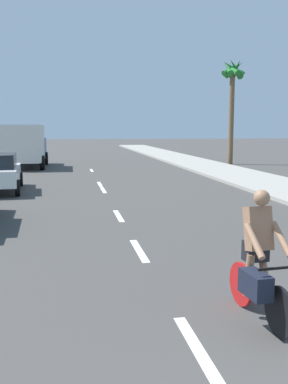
{
  "coord_description": "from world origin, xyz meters",
  "views": [
    {
      "loc": [
        -1.5,
        -1.27,
        2.65
      ],
      "look_at": [
        0.32,
        9.18,
        1.1
      ],
      "focal_mm": 41.61,
      "sensor_mm": 36.0,
      "label": 1
    }
  ],
  "objects": [
    {
      "name": "cyclist",
      "position": [
        1.02,
        4.19,
        0.83
      ],
      "size": [
        0.66,
        1.71,
        1.82
      ],
      "rotation": [
        0.0,
        0.0,
        3.23
      ],
      "color": "black",
      "rests_on": "ground"
    },
    {
      "name": "lane_stripe_3",
      "position": [
        0.0,
        11.81,
        0.0
      ],
      "size": [
        0.16,
        1.8,
        0.01
      ],
      "primitive_type": "cube",
      "color": "white",
      "rests_on": "ground"
    },
    {
      "name": "sidewalk_strip",
      "position": [
        7.69,
        22.0,
        0.07
      ],
      "size": [
        3.6,
        80.0,
        0.14
      ],
      "primitive_type": "cube",
      "color": "#9E998E",
      "rests_on": "ground"
    },
    {
      "name": "lane_stripe_1",
      "position": [
        0.0,
        3.56,
        0.0
      ],
      "size": [
        0.16,
        1.8,
        0.01
      ],
      "primitive_type": "cube",
      "color": "white",
      "rests_on": "ground"
    },
    {
      "name": "ground_plane",
      "position": [
        0.0,
        20.0,
        0.0
      ],
      "size": [
        160.0,
        160.0,
        0.0
      ],
      "primitive_type": "plane",
      "color": "#423F3D"
    },
    {
      "name": "lane_stripe_4",
      "position": [
        0.0,
        17.43,
        0.0
      ],
      "size": [
        0.16,
        1.8,
        0.01
      ],
      "primitive_type": "cube",
      "color": "white",
      "rests_on": "ground"
    },
    {
      "name": "lane_stripe_2",
      "position": [
        0.0,
        7.95,
        0.0
      ],
      "size": [
        0.16,
        1.8,
        0.01
      ],
      "primitive_type": "cube",
      "color": "white",
      "rests_on": "ground"
    },
    {
      "name": "lane_stripe_6",
      "position": [
        0.0,
        26.28,
        0.0
      ],
      "size": [
        0.16,
        1.8,
        0.01
      ],
      "primitive_type": "cube",
      "color": "white",
      "rests_on": "ground"
    },
    {
      "name": "delivery_truck",
      "position": [
        -4.19,
        29.02,
        1.5
      ],
      "size": [
        2.73,
        6.27,
        2.8
      ],
      "rotation": [
        0.0,
        0.0,
        -0.01
      ],
      "color": "#23478C",
      "rests_on": "ground"
    },
    {
      "name": "lane_stripe_5",
      "position": [
        0.0,
        19.42,
        0.0
      ],
      "size": [
        0.16,
        1.8,
        0.01
      ],
      "primitive_type": "cube",
      "color": "white",
      "rests_on": "ground"
    },
    {
      "name": "palm_tree_far",
      "position": [
        10.15,
        29.28,
        5.76
      ],
      "size": [
        1.81,
        1.79,
        7.48
      ],
      "color": "brown",
      "rests_on": "ground"
    }
  ]
}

